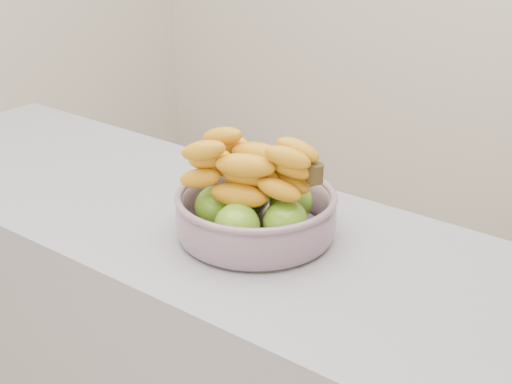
% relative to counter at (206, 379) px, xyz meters
% --- Properties ---
extents(counter, '(2.00, 0.60, 0.90)m').
position_rel_counter_xyz_m(counter, '(0.00, 0.00, 0.00)').
color(counter, '#9C9DA5').
rests_on(counter, ground).
extents(fruit_bowl, '(0.33, 0.33, 0.21)m').
position_rel_counter_xyz_m(fruit_bowl, '(0.16, -0.00, 0.52)').
color(fruit_bowl, '#939EB1').
rests_on(fruit_bowl, counter).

